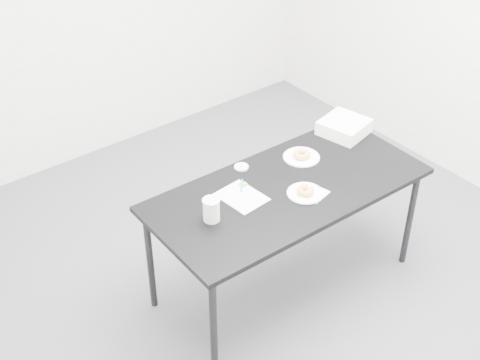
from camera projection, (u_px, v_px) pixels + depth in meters
floor at (255, 274)px, 4.41m from camera, size 4.00×4.00×0.00m
table at (287, 195)px, 3.95m from camera, size 1.69×0.82×0.76m
scorecard at (242, 197)px, 3.84m from camera, size 0.23×0.29×0.00m
logo_patch at (243, 184)px, 3.93m from camera, size 0.05×0.05×0.00m
pen at (242, 186)px, 3.92m from camera, size 0.09×0.10×0.01m
napkin at (313, 193)px, 3.87m from camera, size 0.18×0.18×0.00m
plate_near at (305, 193)px, 3.86m from camera, size 0.21×0.21×0.01m
donut_near at (306, 190)px, 3.85m from camera, size 0.11×0.11×0.03m
plate_far at (301, 157)px, 4.17m from camera, size 0.23×0.23×0.01m
donut_far at (302, 154)px, 4.16m from camera, size 0.11×0.11×0.04m
coffee_cup at (211, 210)px, 3.63m from camera, size 0.09×0.09×0.14m
cup_lid at (241, 167)px, 4.08m from camera, size 0.09×0.09×0.01m
bakery_box at (344, 127)px, 4.39m from camera, size 0.33×0.33×0.09m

